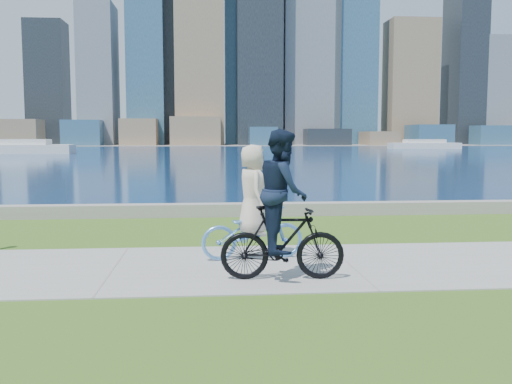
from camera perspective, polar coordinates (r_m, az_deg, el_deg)
ground at (r=9.86m, az=-14.08°, el=-7.53°), size 320.00×320.00×0.00m
concrete_path at (r=9.86m, az=-14.08°, el=-7.48°), size 80.00×3.50×0.02m
seawall at (r=15.89m, az=-10.56°, el=-1.85°), size 90.00×0.50×0.35m
bay_water at (r=81.52m, az=-6.04°, el=4.05°), size 320.00×131.00×0.01m
far_shore at (r=139.50m, az=-5.58°, el=4.72°), size 320.00×30.00×0.12m
city_skyline at (r=140.78m, az=-4.65°, el=14.89°), size 172.54×22.79×76.00m
ferry_near at (r=76.79m, az=-22.73°, el=4.10°), size 13.34×3.81×1.81m
ferry_far at (r=103.05m, az=16.47°, el=4.55°), size 12.01×3.43×1.63m
cyclist_woman at (r=10.17m, az=-0.35°, el=-2.49°), size 0.91×1.93×2.05m
cyclist_man at (r=8.68m, az=2.67°, el=-2.53°), size 0.75×1.92×2.30m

